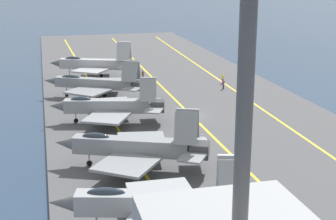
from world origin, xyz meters
TOP-DOWN VIEW (x-y plane):
  - ground_plane at (0.00, 0.00)m, footprint 2000.00×2000.00m
  - carrier_deck at (0.00, 0.00)m, footprint 184.58×40.67m
  - deck_stripe_foul_line at (0.00, -11.18)m, footprint 166.08×4.32m
  - deck_stripe_centerline at (0.00, 0.00)m, footprint 166.12×0.36m
  - deck_stripe_edge_line at (0.00, 11.18)m, footprint 166.05×5.40m
  - parked_jet_nearest at (-31.41, 11.81)m, footprint 11.91×16.94m
  - parked_jet_second at (-17.51, 11.38)m, footprint 13.55×16.45m
  - parked_jet_third at (-0.61, 11.73)m, footprint 13.31×15.62m
  - parked_jet_fourth at (13.08, 11.93)m, footprint 13.18×17.01m
  - parked_jet_fifth at (28.29, 10.68)m, footprint 12.37×16.84m
  - crew_brown_vest at (25.67, 2.01)m, footprint 0.46×0.42m
  - crew_white_vest at (-13.42, 2.67)m, footprint 0.42×0.46m
  - crew_purple_vest at (14.39, -9.92)m, footprint 0.44×0.46m
  - crew_yellow_vest at (18.84, -11.39)m, footprint 0.44×0.46m

SIDE VIEW (x-z plane):
  - ground_plane at x=0.00m, z-range 0.00..0.00m
  - carrier_deck at x=0.00m, z-range 0.00..0.40m
  - deck_stripe_foul_line at x=0.00m, z-range 0.40..0.41m
  - deck_stripe_centerline at x=0.00m, z-range 0.40..0.41m
  - deck_stripe_edge_line at x=0.00m, z-range 0.40..0.41m
  - crew_yellow_vest at x=18.84m, z-range 0.49..2.21m
  - crew_brown_vest at x=25.67m, z-range 0.48..2.22m
  - crew_purple_vest at x=14.39m, z-range 0.49..2.27m
  - crew_white_vest at x=-13.42m, z-range 0.49..2.27m
  - parked_jet_third at x=-0.61m, z-range -0.34..5.88m
  - parked_jet_second at x=-17.51m, z-range -0.47..6.19m
  - parked_jet_fourth at x=13.08m, z-range -0.28..6.03m
  - parked_jet_nearest at x=-31.41m, z-range -0.21..6.32m
  - parked_jet_fifth at x=28.29m, z-range -0.32..6.74m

